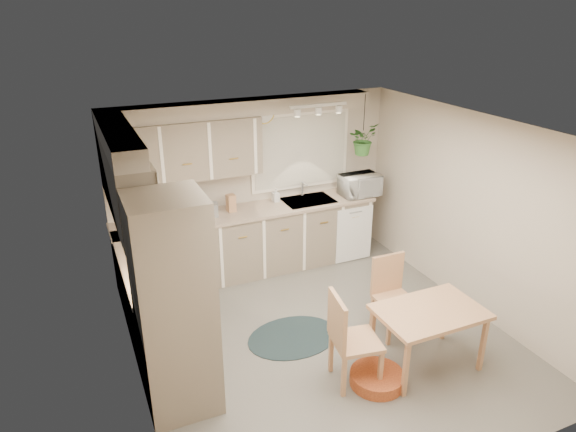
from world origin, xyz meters
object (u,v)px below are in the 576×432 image
object	(u,v)px
chair_back	(395,298)
braided_rug	(293,337)
dining_table	(427,338)
microwave	(360,183)
chair_left	(356,339)
pet_bed	(377,378)

from	to	relation	value
chair_back	braided_rug	bearing A→B (deg)	-17.71
chair_back	dining_table	bearing A→B (deg)	88.51
dining_table	microwave	world-z (taller)	microwave
microwave	dining_table	bearing A→B (deg)	-105.82
chair_back	braided_rug	distance (m)	1.25
chair_left	microwave	xyz separation A→B (m)	(1.50, 2.48, 0.63)
dining_table	pet_bed	distance (m)	0.68
chair_left	pet_bed	xyz separation A→B (m)	(0.18, -0.14, -0.43)
dining_table	chair_left	bearing A→B (deg)	173.27
dining_table	braided_rug	bearing A→B (deg)	137.30
dining_table	pet_bed	size ratio (longest dim) A/B	1.97
chair_left	braided_rug	xyz separation A→B (m)	(-0.28, 0.90, -0.49)
braided_rug	microwave	size ratio (longest dim) A/B	1.91
dining_table	chair_back	size ratio (longest dim) A/B	1.17
chair_left	chair_back	distance (m)	0.98
chair_back	pet_bed	size ratio (longest dim) A/B	1.69
dining_table	microwave	size ratio (longest dim) A/B	1.92
pet_bed	microwave	distance (m)	3.12
braided_rug	chair_back	bearing A→B (deg)	-18.73
chair_back	microwave	xyz separation A→B (m)	(0.67, 1.95, 0.67)
braided_rug	dining_table	bearing A→B (deg)	-42.70
braided_rug	microwave	xyz separation A→B (m)	(1.77, 1.58, 1.12)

